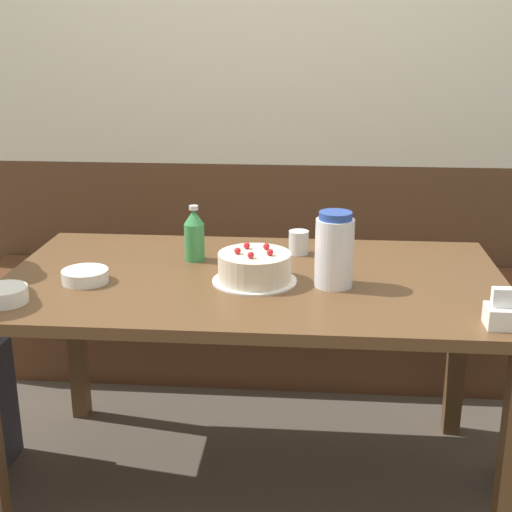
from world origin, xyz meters
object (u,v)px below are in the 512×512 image
object	(u,v)px
water_pitcher	(334,250)
napkin_holder	(508,313)
soju_bottle	(194,235)
birthday_cake	(255,268)
bowl_soup_white	(85,276)
glass_water_tall	(299,242)
bowl_rice_small	(3,295)
bench_seat	(270,324)

from	to	relation	value
water_pitcher	napkin_holder	bearing A→B (deg)	-32.01
soju_bottle	birthday_cake	bearing A→B (deg)	-42.46
napkin_holder	bowl_soup_white	bearing A→B (deg)	168.46
bowl_soup_white	glass_water_tall	bearing A→B (deg)	28.32
glass_water_tall	soju_bottle	bearing A→B (deg)	-163.86
birthday_cake	bowl_soup_white	distance (m)	0.51
birthday_cake	bowl_rice_small	distance (m)	0.72
water_pitcher	glass_water_tall	xyz separation A→B (m)	(-0.11, 0.31, -0.07)
bench_seat	bowl_rice_small	bearing A→B (deg)	-121.34
water_pitcher	napkin_holder	distance (m)	0.52
water_pitcher	napkin_holder	world-z (taller)	water_pitcher
water_pitcher	soju_bottle	bearing A→B (deg)	154.96
bench_seat	glass_water_tall	bearing A→B (deg)	-77.32
bowl_soup_white	birthday_cake	bearing A→B (deg)	5.16
birthday_cake	bowl_rice_small	world-z (taller)	birthday_cake
bench_seat	bowl_soup_white	size ratio (longest dim) A/B	18.01
bench_seat	birthday_cake	world-z (taller)	birthday_cake
soju_bottle	glass_water_tall	bearing A→B (deg)	16.14
water_pitcher	bowl_rice_small	distance (m)	0.95
water_pitcher	glass_water_tall	size ratio (longest dim) A/B	2.83
bowl_rice_small	glass_water_tall	distance (m)	0.96
bowl_soup_white	glass_water_tall	world-z (taller)	glass_water_tall
bowl_soup_white	glass_water_tall	xyz separation A→B (m)	(0.63, 0.34, 0.02)
bench_seat	glass_water_tall	distance (m)	0.81
birthday_cake	bowl_soup_white	world-z (taller)	birthday_cake
birthday_cake	bowl_soup_white	xyz separation A→B (m)	(-0.51, -0.05, -0.03)
napkin_holder	birthday_cake	bearing A→B (deg)	156.90
birthday_cake	bowl_rice_small	xyz separation A→B (m)	(-0.68, -0.23, -0.02)
water_pitcher	soju_bottle	xyz separation A→B (m)	(-0.45, 0.21, -0.02)
soju_bottle	glass_water_tall	size ratio (longest dim) A/B	2.32
water_pitcher	bowl_rice_small	world-z (taller)	water_pitcher
bench_seat	napkin_holder	bearing A→B (deg)	-59.74
soju_bottle	bowl_rice_small	bearing A→B (deg)	-137.51
bench_seat	soju_bottle	world-z (taller)	soju_bottle
birthday_cake	soju_bottle	size ratio (longest dim) A/B	1.39
bowl_soup_white	bench_seat	bearing A→B (deg)	61.50
water_pitcher	bowl_soup_white	bearing A→B (deg)	-177.55
bench_seat	birthday_cake	distance (m)	1.04
bowl_rice_small	water_pitcher	bearing A→B (deg)	13.28
bench_seat	bowl_rice_small	size ratio (longest dim) A/B	18.74
bowl_rice_small	glass_water_tall	size ratio (longest dim) A/B	1.69
water_pitcher	birthday_cake	bearing A→B (deg)	176.59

